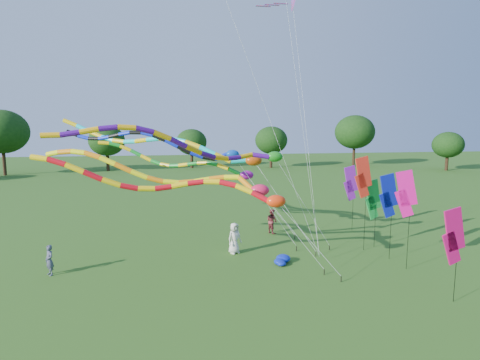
{
  "coord_description": "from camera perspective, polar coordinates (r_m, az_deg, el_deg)",
  "views": [
    {
      "loc": [
        -5.19,
        -16.34,
        7.62
      ],
      "look_at": [
        -2.09,
        3.09,
        4.8
      ],
      "focal_mm": 30.0,
      "sensor_mm": 36.0,
      "label": 1
    }
  ],
  "objects": [
    {
      "name": "ground",
      "position": [
        18.76,
        8.12,
        -15.9
      ],
      "size": [
        160.0,
        160.0,
        0.0
      ],
      "primitive_type": "plane",
      "color": "#245416",
      "rests_on": "ground"
    },
    {
      "name": "tree_ring",
      "position": [
        16.87,
        -0.19,
        1.53
      ],
      "size": [
        118.02,
        119.0,
        9.56
      ],
      "color": "#382314",
      "rests_on": "ground"
    },
    {
      "name": "tube_kite_red",
      "position": [
        19.0,
        -7.31,
        -0.96
      ],
      "size": [
        14.03,
        2.08,
        6.73
      ],
      "rotation": [
        0.0,
        0.0,
        -0.18
      ],
      "color": "black",
      "rests_on": "ground"
    },
    {
      "name": "tube_kite_orange",
      "position": [
        20.78,
        -8.46,
        0.57
      ],
      "size": [
        13.83,
        4.12,
        6.83
      ],
      "rotation": [
        0.0,
        0.0,
        -0.3
      ],
      "color": "black",
      "rests_on": "ground"
    },
    {
      "name": "tube_kite_purple",
      "position": [
        20.13,
        -5.52,
        4.61
      ],
      "size": [
        14.56,
        3.69,
        8.12
      ],
      "rotation": [
        0.0,
        0.0,
        0.25
      ],
      "color": "black",
      "rests_on": "ground"
    },
    {
      "name": "tube_kite_blue",
      "position": [
        23.89,
        -10.18,
        4.87
      ],
      "size": [
        13.3,
        3.5,
        7.72
      ],
      "rotation": [
        0.0,
        0.0,
        -0.21
      ],
      "color": "black",
      "rests_on": "ground"
    },
    {
      "name": "tube_kite_cyan",
      "position": [
        24.86,
        -9.27,
        4.8
      ],
      "size": [
        14.91,
        7.45,
        8.41
      ],
      "rotation": [
        0.0,
        0.0,
        -0.43
      ],
      "color": "black",
      "rests_on": "ground"
    },
    {
      "name": "tube_kite_green",
      "position": [
        27.69,
        -7.01,
        2.29
      ],
      "size": [
        12.88,
        5.41,
        6.88
      ],
      "rotation": [
        0.0,
        0.0,
        -0.39
      ],
      "color": "black",
      "rests_on": "ground"
    },
    {
      "name": "delta_kite_high_c",
      "position": [
        26.31,
        7.44,
        23.89
      ],
      "size": [
        2.91,
        4.62,
        15.45
      ],
      "rotation": [
        0.0,
        0.0,
        -0.07
      ],
      "color": "black",
      "rests_on": "ground"
    },
    {
      "name": "banner_pole_magenta_b",
      "position": [
        22.23,
        22.51,
        -1.86
      ],
      "size": [
        1.12,
        0.46,
        5.26
      ],
      "rotation": [
        0.0,
        0.0,
        -0.33
      ],
      "color": "black",
      "rests_on": "ground"
    },
    {
      "name": "banner_pole_magenta_a",
      "position": [
        19.11,
        28.09,
        -7.07
      ],
      "size": [
        1.16,
        0.18,
        4.17
      ],
      "rotation": [
        0.0,
        0.0,
        0.09
      ],
      "color": "black",
      "rests_on": "ground"
    },
    {
      "name": "banner_pole_violet",
      "position": [
        29.07,
        15.47,
        -0.45
      ],
      "size": [
        1.16,
        0.21,
        4.68
      ],
      "rotation": [
        0.0,
        0.0,
        0.11
      ],
      "color": "black",
      "rests_on": "ground"
    },
    {
      "name": "banner_pole_blue_b",
      "position": [
        23.55,
        20.36,
        -2.13
      ],
      "size": [
        1.16,
        0.11,
        4.89
      ],
      "rotation": [
        0.0,
        0.0,
        0.02
      ],
      "color": "black",
      "rests_on": "ground"
    },
    {
      "name": "banner_pole_green",
      "position": [
        25.63,
        18.38,
        -2.65
      ],
      "size": [
        1.16,
        0.29,
        4.26
      ],
      "rotation": [
        0.0,
        0.0,
        0.18
      ],
      "color": "black",
      "rests_on": "ground"
    },
    {
      "name": "banner_pole_red",
      "position": [
        24.57,
        17.11,
        0.35
      ],
      "size": [
        1.16,
        0.2,
        5.71
      ],
      "rotation": [
        0.0,
        0.0,
        0.11
      ],
      "color": "black",
      "rests_on": "ground"
    },
    {
      "name": "blue_nylon_heap",
      "position": [
        22.32,
        6.1,
        -11.35
      ],
      "size": [
        1.46,
        1.34,
        0.42
      ],
      "color": "#0D22AE",
      "rests_on": "ground"
    },
    {
      "name": "person_a",
      "position": [
        23.72,
        -0.8,
        -8.27
      ],
      "size": [
        1.06,
        0.94,
        1.83
      ],
      "primitive_type": "imported",
      "rotation": [
        0.0,
        0.0,
        0.51
      ],
      "color": "silver",
      "rests_on": "ground"
    },
    {
      "name": "person_b",
      "position": [
        22.62,
        -25.48,
        -10.27
      ],
      "size": [
        0.65,
        0.67,
        1.55
      ],
      "primitive_type": "imported",
      "rotation": [
        0.0,
        0.0,
        -0.88
      ],
      "color": "#464862",
      "rests_on": "ground"
    },
    {
      "name": "person_c",
      "position": [
        28.02,
        4.55,
        -5.84
      ],
      "size": [
        0.95,
        1.03,
        1.7
      ],
      "primitive_type": "imported",
      "rotation": [
        0.0,
        0.0,
        2.04
      ],
      "color": "maroon",
      "rests_on": "ground"
    }
  ]
}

